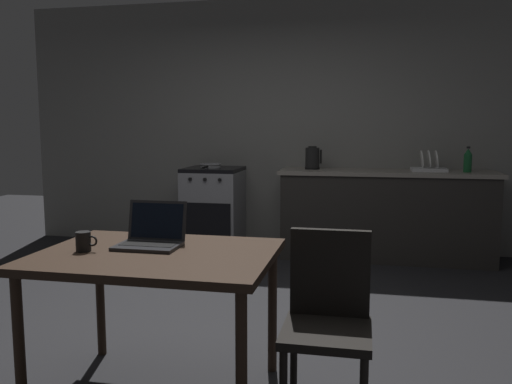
# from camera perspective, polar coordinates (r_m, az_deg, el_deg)

# --- Properties ---
(ground_plane) EXTENTS (12.00, 12.00, 0.00)m
(ground_plane) POSITION_cam_1_polar(r_m,az_deg,el_deg) (3.60, -5.67, -15.10)
(ground_plane) COLOR black
(back_wall) EXTENTS (6.40, 0.10, 2.75)m
(back_wall) POSITION_cam_1_polar(r_m,az_deg,el_deg) (5.86, 4.82, 7.28)
(back_wall) COLOR gray
(back_wall) RESTS_ON ground_plane
(kitchen_counter) EXTENTS (2.16, 0.64, 0.92)m
(kitchen_counter) POSITION_cam_1_polar(r_m,az_deg,el_deg) (5.55, 13.93, -2.40)
(kitchen_counter) COLOR #282623
(kitchen_counter) RESTS_ON ground_plane
(stove_oven) EXTENTS (0.60, 0.62, 0.92)m
(stove_oven) POSITION_cam_1_polar(r_m,az_deg,el_deg) (5.77, -4.65, -1.87)
(stove_oven) COLOR gray
(stove_oven) RESTS_ON ground_plane
(dining_table) EXTENTS (1.16, 0.87, 0.74)m
(dining_table) POSITION_cam_1_polar(r_m,az_deg,el_deg) (2.66, -10.79, -8.01)
(dining_table) COLOR #332319
(dining_table) RESTS_ON ground_plane
(chair) EXTENTS (0.40, 0.40, 0.87)m
(chair) POSITION_cam_1_polar(r_m,az_deg,el_deg) (2.51, 7.86, -12.96)
(chair) COLOR black
(chair) RESTS_ON ground_plane
(laptop) EXTENTS (0.32, 0.27, 0.22)m
(laptop) POSITION_cam_1_polar(r_m,az_deg,el_deg) (2.76, -11.40, -4.89)
(laptop) COLOR #232326
(laptop) RESTS_ON dining_table
(electric_kettle) EXTENTS (0.18, 0.15, 0.24)m
(electric_kettle) POSITION_cam_1_polar(r_m,az_deg,el_deg) (5.50, 6.19, 3.69)
(electric_kettle) COLOR black
(electric_kettle) RESTS_ON kitchen_counter
(bottle) EXTENTS (0.08, 0.08, 0.25)m
(bottle) POSITION_cam_1_polar(r_m,az_deg,el_deg) (5.52, 22.14, 3.25)
(bottle) COLOR #19592D
(bottle) RESTS_ON kitchen_counter
(frying_pan) EXTENTS (0.24, 0.41, 0.05)m
(frying_pan) POSITION_cam_1_polar(r_m,az_deg,el_deg) (5.70, -5.02, 2.90)
(frying_pan) COLOR gray
(frying_pan) RESTS_ON stove_oven
(coffee_mug) EXTENTS (0.11, 0.07, 0.10)m
(coffee_mug) POSITION_cam_1_polar(r_m,az_deg,el_deg) (2.74, -18.30, -5.16)
(coffee_mug) COLOR black
(coffee_mug) RESTS_ON dining_table
(dish_rack) EXTENTS (0.34, 0.26, 0.21)m
(dish_rack) POSITION_cam_1_polar(r_m,az_deg,el_deg) (5.52, 18.36, 2.67)
(dish_rack) COLOR silver
(dish_rack) RESTS_ON kitchen_counter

